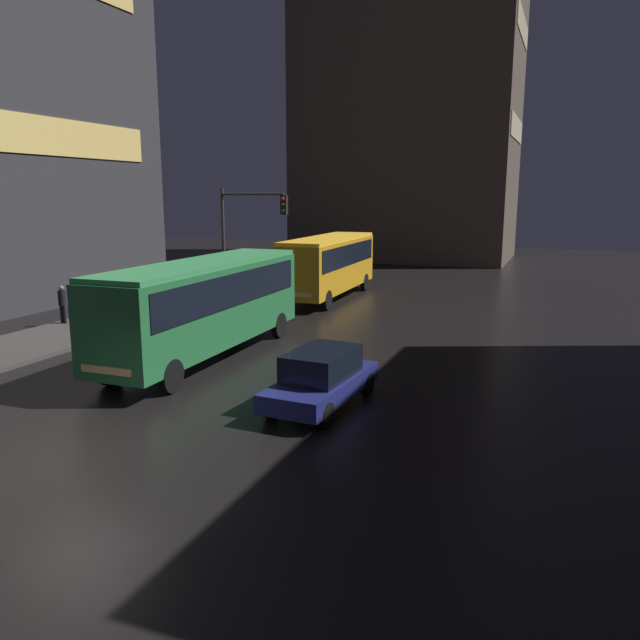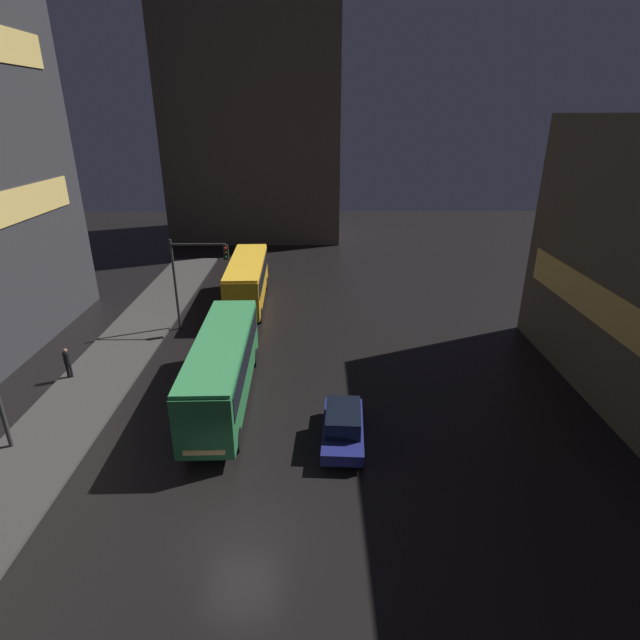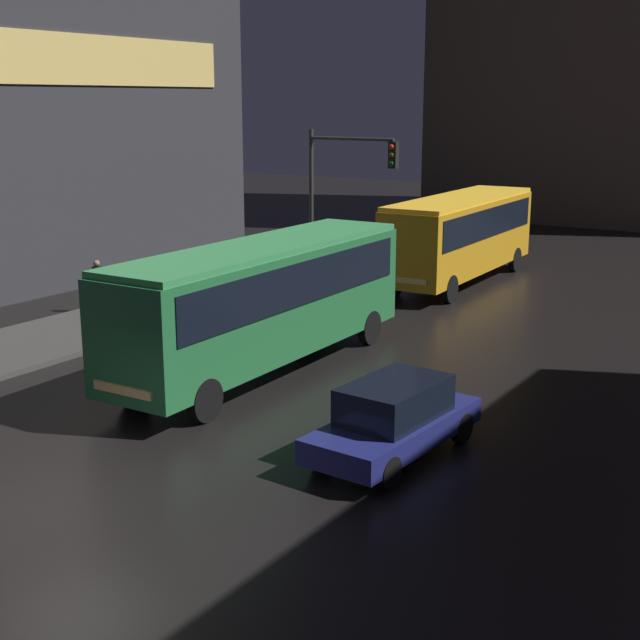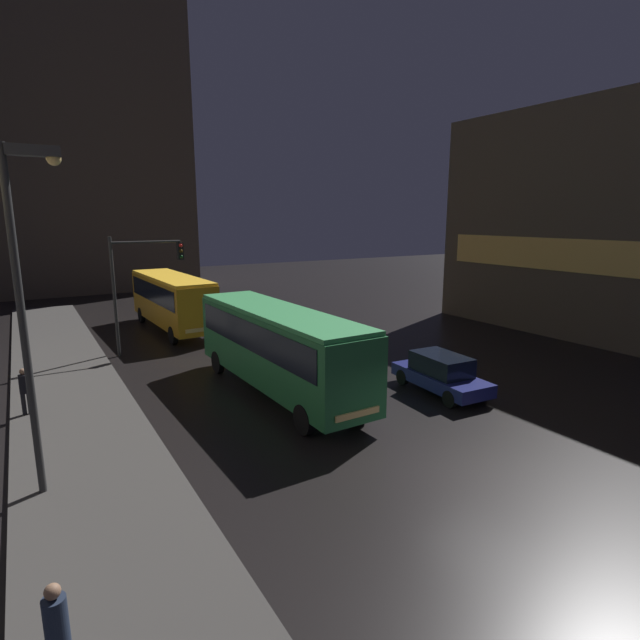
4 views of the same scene
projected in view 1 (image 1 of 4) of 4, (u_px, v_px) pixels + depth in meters
The scene contains 8 objects.
ground_plane at pixel (75, 459), 13.50m from camera, with size 120.00×120.00×0.00m, color black.
sidewalk_left at pixel (79, 331), 25.85m from camera, with size 4.00×48.00×0.15m.
building_far_backdrop at pixel (410, 91), 53.63m from camera, with size 18.07×12.00×28.64m.
bus_near at pixel (205, 299), 21.43m from camera, with size 2.60×10.49×3.39m.
bus_far at pixel (329, 261), 33.88m from camera, with size 2.72×9.81×3.36m.
car_taxi at pixel (322, 378), 16.78m from camera, with size 1.97×4.36×1.54m.
pedestrian_mid at pixel (62, 301), 26.79m from camera, with size 0.37×0.37×1.64m.
traffic_light_main at pixel (245, 227), 30.36m from camera, with size 3.58×0.35×5.93m.
Camera 1 is at (9.59, -9.78, 5.63)m, focal length 35.00 mm.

